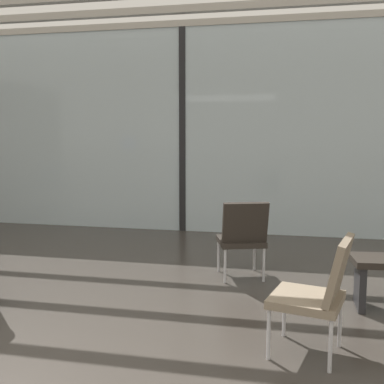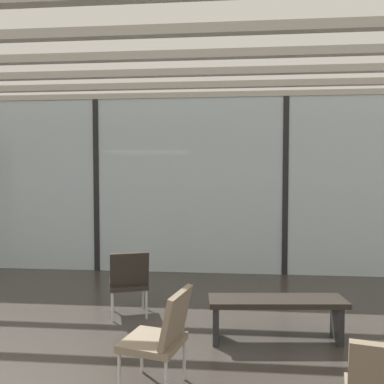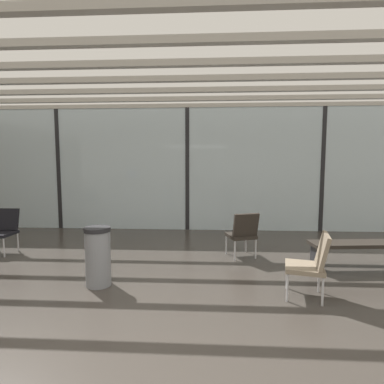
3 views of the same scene
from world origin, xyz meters
name	(u,v)px [view 1 (image 1 of 3)]	position (x,y,z in m)	size (l,w,h in m)	color
glass_curtain_wall	(183,131)	(0.00, 5.20, 1.61)	(14.00, 0.08, 3.22)	silver
window_mullion_1	(183,131)	(0.00, 5.20, 1.61)	(0.10, 0.12, 3.22)	black
parked_airplane	(195,121)	(-0.88, 10.44, 1.92)	(10.90, 3.83, 3.83)	silver
lounge_chair_2	(242,235)	(1.21, 2.83, 0.49)	(0.62, 0.65, 0.87)	#28231E
lounge_chair_3	(319,289)	(1.93, 1.18, 0.49)	(0.62, 0.59, 0.87)	#7F705B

